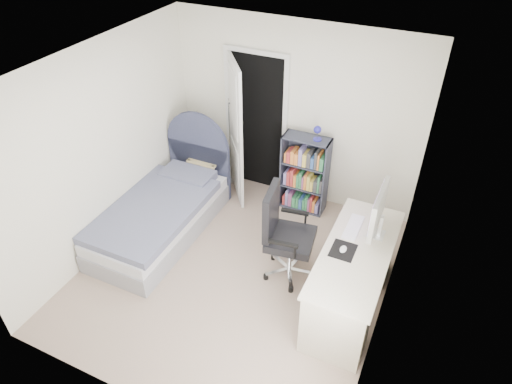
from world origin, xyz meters
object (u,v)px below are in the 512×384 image
at_px(office_chair, 283,230).
at_px(bed, 164,211).
at_px(nightstand, 208,164).
at_px(bookcase, 305,176).
at_px(floor_lamp, 231,149).
at_px(desk, 353,275).

bearing_deg(office_chair, bed, 177.56).
distance_m(nightstand, bookcase, 1.44).
bearing_deg(floor_lamp, bookcase, -7.06).
bearing_deg(office_chair, bookcase, 98.84).
bearing_deg(office_chair, floor_lamp, 134.29).
bearing_deg(bed, desk, -4.66).
bearing_deg(bed, office_chair, -2.44).
height_order(bed, bookcase, bookcase).
height_order(bookcase, desk, desk).
distance_m(bed, desk, 2.57).
distance_m(desk, office_chair, 0.90).
xyz_separation_m(bookcase, desk, (1.07, -1.42, -0.08)).
xyz_separation_m(nightstand, floor_lamp, (0.23, 0.30, 0.13)).
bearing_deg(floor_lamp, office_chair, -45.71).
xyz_separation_m(floor_lamp, office_chair, (1.40, -1.43, 0.09)).
xyz_separation_m(bed, nightstand, (0.06, 1.06, 0.14)).
xyz_separation_m(bed, office_chair, (1.69, -0.07, 0.36)).
distance_m(nightstand, desk, 2.80).
relative_size(desk, office_chair, 1.41).
distance_m(nightstand, floor_lamp, 0.40).
height_order(nightstand, bookcase, bookcase).
bearing_deg(nightstand, office_chair, -34.79).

